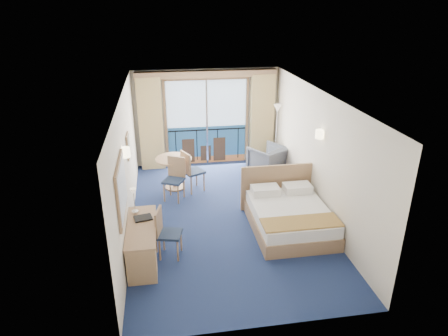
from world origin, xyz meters
TOP-DOWN VIEW (x-y plane):
  - floor at (0.00, 0.00)m, footprint 6.50×6.50m
  - room_walls at (0.00, 0.00)m, footprint 4.04×6.54m
  - balcony_door at (-0.01, 3.22)m, footprint 2.36×0.03m
  - curtain_left at (-1.55, 3.07)m, footprint 0.65×0.22m
  - curtain_right at (1.55, 3.07)m, footprint 0.65×0.22m
  - pelmet at (0.00, 3.10)m, footprint 3.80×0.25m
  - mirror at (-1.97, -1.50)m, footprint 0.05×1.25m
  - wall_print at (-1.97, 0.45)m, footprint 0.04×0.42m
  - sconce_left at (-1.94, -0.60)m, footprint 0.18×0.18m
  - sconce_right at (1.94, -0.15)m, footprint 0.18×0.18m
  - bed at (1.22, -0.67)m, footprint 1.66×1.97m
  - nightstand at (1.77, 0.85)m, footprint 0.42×0.40m
  - phone at (1.79, 0.86)m, footprint 0.22×0.19m
  - armchair at (1.52, 2.15)m, footprint 1.18×1.19m
  - floor_lamp at (1.88, 2.69)m, footprint 0.25×0.25m
  - desk at (-1.73, -1.70)m, footprint 0.52×1.50m
  - desk_chair at (-1.31, -1.24)m, footprint 0.50×0.50m
  - folder at (-1.70, -1.04)m, footprint 0.36×0.30m
  - desk_lamp at (-1.85, -0.80)m, footprint 0.13×0.13m
  - round_table at (-1.02, 1.66)m, footprint 0.89×0.89m
  - table_chair_a at (-0.64, 1.41)m, footprint 0.60×0.60m
  - table_chair_b at (-1.03, 1.09)m, footprint 0.59×0.59m

SIDE VIEW (x-z plane):
  - floor at x=0.00m, z-range 0.00..0.00m
  - nightstand at x=1.77m, z-range 0.00..0.56m
  - bed at x=1.22m, z-range -0.23..0.81m
  - desk at x=-1.73m, z-range 0.04..0.74m
  - armchair at x=1.52m, z-range 0.00..0.79m
  - desk_chair at x=-1.31m, z-range 0.06..1.01m
  - table_chair_b at x=-1.03m, z-range 0.06..1.08m
  - table_chair_a at x=-0.64m, z-range 0.07..1.11m
  - phone at x=1.79m, z-range 0.56..0.64m
  - round_table at x=-1.02m, z-range 0.21..1.01m
  - folder at x=-1.70m, z-range 0.70..0.73m
  - desk_lamp at x=-1.85m, z-range 0.83..1.31m
  - balcony_door at x=-0.01m, z-range -0.12..2.40m
  - curtain_left at x=-1.55m, z-range 0.00..2.55m
  - curtain_right at x=1.55m, z-range 0.00..2.55m
  - floor_lamp at x=1.88m, z-range 0.46..2.24m
  - mirror at x=-1.97m, z-range 1.08..2.03m
  - wall_print at x=-1.97m, z-range 1.34..1.86m
  - room_walls at x=0.00m, z-range 0.42..3.14m
  - sconce_left at x=-1.94m, z-range 1.76..1.94m
  - sconce_right at x=1.94m, z-range 1.76..1.94m
  - pelmet at x=0.00m, z-range 2.49..2.67m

